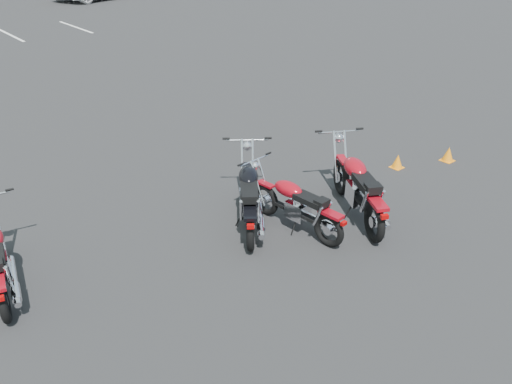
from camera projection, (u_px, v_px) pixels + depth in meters
ground at (271, 249)px, 7.37m from camera, size 120.00×120.00×0.00m
motorcycle_second_black at (249, 196)px, 7.82m from camera, size 1.65×1.96×1.06m
motorcycle_third_red at (358, 188)px, 8.03m from camera, size 1.51×2.15×1.11m
motorcycle_rear_red at (297, 205)px, 7.68m from camera, size 0.74×1.91×0.93m
training_cone_near at (398, 161)px, 9.82m from camera, size 0.23×0.23×0.27m
training_cone_far at (448, 154)px, 10.11m from camera, size 0.25×0.25×0.29m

